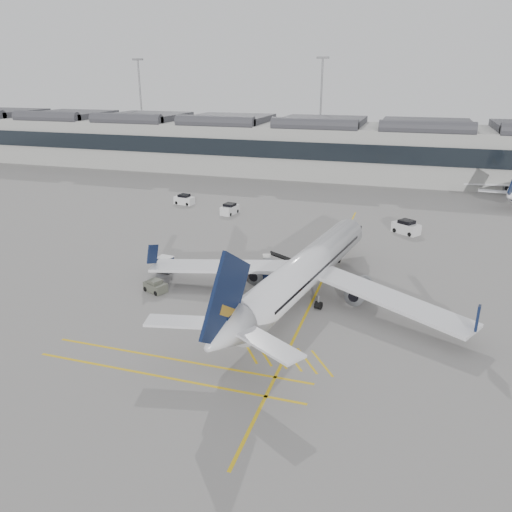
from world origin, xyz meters
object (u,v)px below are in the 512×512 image
(airliner_main, at_px, (304,271))
(ramp_agent_b, at_px, (234,279))
(belt_loader, at_px, (276,263))
(pushback_tug, at_px, (155,286))
(ramp_agent_a, at_px, (274,277))
(baggage_cart_a, at_px, (279,272))

(airliner_main, distance_m, ramp_agent_b, 7.91)
(belt_loader, bearing_deg, pushback_tug, -154.97)
(pushback_tug, bearing_deg, airliner_main, 34.80)
(ramp_agent_b, bearing_deg, pushback_tug, -2.59)
(ramp_agent_a, bearing_deg, airliner_main, -96.58)
(ramp_agent_b, relative_size, pushback_tug, 0.63)
(baggage_cart_a, distance_m, ramp_agent_b, 5.22)
(airliner_main, xyz_separation_m, ramp_agent_b, (-7.63, 0.52, -2.02))
(airliner_main, distance_m, baggage_cart_a, 5.39)
(airliner_main, xyz_separation_m, ramp_agent_a, (-3.80, 2.53, -2.04))
(pushback_tug, bearing_deg, ramp_agent_a, 49.79)
(airliner_main, distance_m, belt_loader, 8.95)
(belt_loader, relative_size, ramp_agent_b, 2.87)
(belt_loader, xyz_separation_m, baggage_cart_a, (1.37, -3.48, 0.45))
(ramp_agent_b, bearing_deg, belt_loader, -141.78)
(belt_loader, height_order, pushback_tug, belt_loader)
(ramp_agent_b, distance_m, pushback_tug, 8.29)
(ramp_agent_b, bearing_deg, baggage_cart_a, -171.78)
(airliner_main, xyz_separation_m, belt_loader, (-4.84, 7.16, -2.31))
(baggage_cart_a, bearing_deg, airliner_main, -36.14)
(belt_loader, xyz_separation_m, pushback_tug, (-10.20, -10.33, 0.02))
(ramp_agent_a, height_order, ramp_agent_b, ramp_agent_b)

